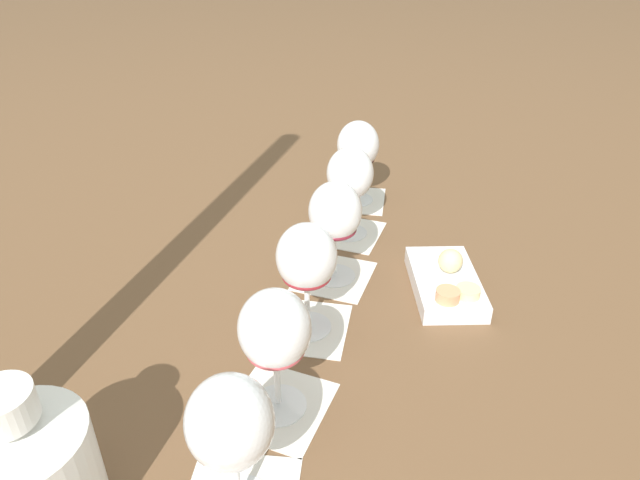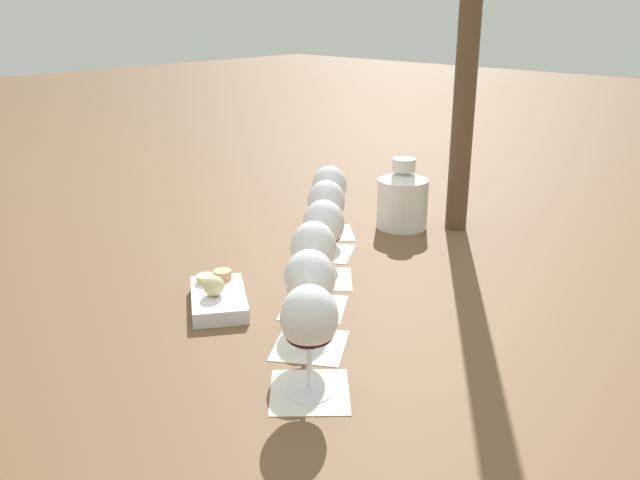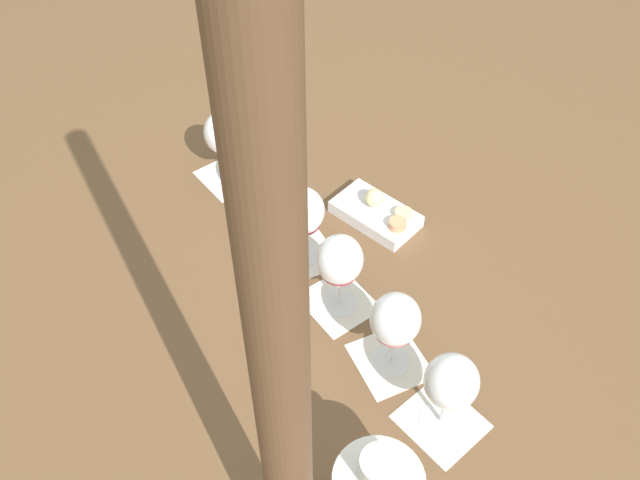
{
  "view_description": "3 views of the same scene",
  "coord_description": "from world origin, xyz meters",
  "px_view_note": "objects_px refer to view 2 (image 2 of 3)",
  "views": [
    {
      "loc": [
        -0.4,
        -0.52,
        0.49
      ],
      "look_at": [
        0.0,
        0.0,
        0.1
      ],
      "focal_mm": 32.0,
      "sensor_mm": 36.0,
      "label": 1
    },
    {
      "loc": [
        0.82,
        0.76,
        0.5
      ],
      "look_at": [
        0.0,
        0.0,
        0.1
      ],
      "focal_mm": 38.0,
      "sensor_mm": 36.0,
      "label": 2
    },
    {
      "loc": [
        -0.76,
        -0.08,
        0.92
      ],
      "look_at": [
        0.0,
        0.0,
        0.1
      ],
      "focal_mm": 38.0,
      "sensor_mm": 36.0,
      "label": 3
    }
  ],
  "objects_px": {
    "ceramic_vase": "(402,198)",
    "wine_glass_5": "(309,323)",
    "wine_glass_1": "(326,205)",
    "wine_glass_3": "(314,251)",
    "wine_glass_4": "(310,283)",
    "wine_glass_0": "(329,189)",
    "snack_dish": "(218,296)",
    "wine_glass_2": "(324,227)",
    "umbrella_pole": "(469,33)"
  },
  "relations": [
    {
      "from": "wine_glass_5",
      "to": "wine_glass_4",
      "type": "bearing_deg",
      "value": -136.7
    },
    {
      "from": "wine_glass_0",
      "to": "wine_glass_5",
      "type": "height_order",
      "value": "same"
    },
    {
      "from": "wine_glass_2",
      "to": "ceramic_vase",
      "type": "height_order",
      "value": "ceramic_vase"
    },
    {
      "from": "wine_glass_3",
      "to": "snack_dish",
      "type": "height_order",
      "value": "wine_glass_3"
    },
    {
      "from": "wine_glass_3",
      "to": "wine_glass_5",
      "type": "relative_size",
      "value": 1.0
    },
    {
      "from": "wine_glass_5",
      "to": "snack_dish",
      "type": "bearing_deg",
      "value": -106.72
    },
    {
      "from": "wine_glass_5",
      "to": "ceramic_vase",
      "type": "xyz_separation_m",
      "value": [
        -0.65,
        -0.33,
        -0.03
      ]
    },
    {
      "from": "umbrella_pole",
      "to": "wine_glass_5",
      "type": "bearing_deg",
      "value": 17.47
    },
    {
      "from": "ceramic_vase",
      "to": "snack_dish",
      "type": "distance_m",
      "value": 0.56
    },
    {
      "from": "wine_glass_0",
      "to": "wine_glass_5",
      "type": "distance_m",
      "value": 0.66
    },
    {
      "from": "wine_glass_0",
      "to": "umbrella_pole",
      "type": "height_order",
      "value": "umbrella_pole"
    },
    {
      "from": "wine_glass_1",
      "to": "snack_dish",
      "type": "height_order",
      "value": "wine_glass_1"
    },
    {
      "from": "wine_glass_5",
      "to": "snack_dish",
      "type": "relative_size",
      "value": 0.83
    },
    {
      "from": "wine_glass_3",
      "to": "ceramic_vase",
      "type": "bearing_deg",
      "value": -161.81
    },
    {
      "from": "wine_glass_1",
      "to": "umbrella_pole",
      "type": "xyz_separation_m",
      "value": [
        -0.32,
        0.11,
        0.33
      ]
    },
    {
      "from": "snack_dish",
      "to": "wine_glass_2",
      "type": "bearing_deg",
      "value": 165.04
    },
    {
      "from": "wine_glass_1",
      "to": "umbrella_pole",
      "type": "height_order",
      "value": "umbrella_pole"
    },
    {
      "from": "wine_glass_3",
      "to": "wine_glass_4",
      "type": "height_order",
      "value": "same"
    },
    {
      "from": "ceramic_vase",
      "to": "wine_glass_2",
      "type": "bearing_deg",
      "value": 12.42
    },
    {
      "from": "wine_glass_4",
      "to": "snack_dish",
      "type": "bearing_deg",
      "value": -89.36
    },
    {
      "from": "ceramic_vase",
      "to": "umbrella_pole",
      "type": "relative_size",
      "value": 0.19
    },
    {
      "from": "wine_glass_3",
      "to": "ceramic_vase",
      "type": "relative_size",
      "value": 0.95
    },
    {
      "from": "wine_glass_3",
      "to": "wine_glass_4",
      "type": "xyz_separation_m",
      "value": [
        0.1,
        0.09,
        -0.0
      ]
    },
    {
      "from": "wine_glass_4",
      "to": "wine_glass_5",
      "type": "relative_size",
      "value": 1.0
    },
    {
      "from": "wine_glass_3",
      "to": "wine_glass_1",
      "type": "bearing_deg",
      "value": -142.34
    },
    {
      "from": "wine_glass_4",
      "to": "umbrella_pole",
      "type": "xyz_separation_m",
      "value": [
        -0.64,
        -0.14,
        0.33
      ]
    },
    {
      "from": "wine_glass_0",
      "to": "wine_glass_2",
      "type": "height_order",
      "value": "same"
    },
    {
      "from": "wine_glass_0",
      "to": "wine_glass_1",
      "type": "xyz_separation_m",
      "value": [
        0.1,
        0.08,
        0.0
      ]
    },
    {
      "from": "wine_glass_5",
      "to": "ceramic_vase",
      "type": "distance_m",
      "value": 0.73
    },
    {
      "from": "ceramic_vase",
      "to": "wine_glass_0",
      "type": "bearing_deg",
      "value": -32.13
    },
    {
      "from": "wine_glass_3",
      "to": "umbrella_pole",
      "type": "distance_m",
      "value": 0.63
    },
    {
      "from": "wine_glass_3",
      "to": "wine_glass_5",
      "type": "xyz_separation_m",
      "value": [
        0.2,
        0.18,
        -0.0
      ]
    },
    {
      "from": "wine_glass_3",
      "to": "wine_glass_0",
      "type": "bearing_deg",
      "value": -141.93
    },
    {
      "from": "ceramic_vase",
      "to": "wine_glass_4",
      "type": "bearing_deg",
      "value": 23.04
    },
    {
      "from": "snack_dish",
      "to": "umbrella_pole",
      "type": "relative_size",
      "value": 0.21
    },
    {
      "from": "wine_glass_4",
      "to": "wine_glass_5",
      "type": "distance_m",
      "value": 0.13
    },
    {
      "from": "snack_dish",
      "to": "umbrella_pole",
      "type": "xyz_separation_m",
      "value": [
        -0.64,
        0.07,
        0.41
      ]
    },
    {
      "from": "wine_glass_1",
      "to": "wine_glass_3",
      "type": "distance_m",
      "value": 0.27
    },
    {
      "from": "wine_glass_0",
      "to": "wine_glass_5",
      "type": "xyz_separation_m",
      "value": [
        0.5,
        0.42,
        -0.0
      ]
    },
    {
      "from": "umbrella_pole",
      "to": "snack_dish",
      "type": "bearing_deg",
      "value": -6.52
    },
    {
      "from": "wine_glass_2",
      "to": "umbrella_pole",
      "type": "xyz_separation_m",
      "value": [
        -0.43,
        0.02,
        0.33
      ]
    },
    {
      "from": "wine_glass_0",
      "to": "ceramic_vase",
      "type": "bearing_deg",
      "value": 147.87
    },
    {
      "from": "wine_glass_2",
      "to": "wine_glass_4",
      "type": "height_order",
      "value": "same"
    },
    {
      "from": "wine_glass_4",
      "to": "wine_glass_1",
      "type": "bearing_deg",
      "value": -141.33
    },
    {
      "from": "wine_glass_3",
      "to": "ceramic_vase",
      "type": "xyz_separation_m",
      "value": [
        -0.46,
        -0.15,
        -0.03
      ]
    },
    {
      "from": "wine_glass_0",
      "to": "umbrella_pole",
      "type": "xyz_separation_m",
      "value": [
        -0.23,
        0.19,
        0.33
      ]
    },
    {
      "from": "ceramic_vase",
      "to": "wine_glass_5",
      "type": "bearing_deg",
      "value": 26.54
    },
    {
      "from": "wine_glass_2",
      "to": "wine_glass_5",
      "type": "xyz_separation_m",
      "value": [
        0.3,
        0.25,
        -0.0
      ]
    },
    {
      "from": "ceramic_vase",
      "to": "snack_dish",
      "type": "bearing_deg",
      "value": 2.26
    },
    {
      "from": "wine_glass_3",
      "to": "wine_glass_4",
      "type": "relative_size",
      "value": 1.0
    }
  ]
}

